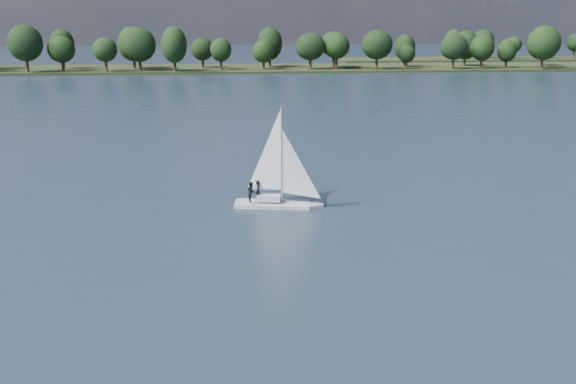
{
  "coord_description": "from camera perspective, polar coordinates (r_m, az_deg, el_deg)",
  "views": [
    {
      "loc": [
        1.8,
        -18.11,
        16.55
      ],
      "look_at": [
        6.72,
        34.24,
        2.5
      ],
      "focal_mm": 40.0,
      "sensor_mm": 36.0,
      "label": 1
    }
  ],
  "objects": [
    {
      "name": "treeline",
      "position": [
        227.38,
        -10.83,
        12.56
      ],
      "size": [
        562.47,
        74.15,
        17.96
      ],
      "color": "black",
      "rests_on": "ground"
    },
    {
      "name": "ground",
      "position": [
        119.28,
        -6.22,
        6.9
      ],
      "size": [
        700.0,
        700.0,
        0.0
      ],
      "primitive_type": "plane",
      "color": "#233342",
      "rests_on": "ground"
    },
    {
      "name": "far_shore",
      "position": [
        230.71,
        -5.9,
        10.77
      ],
      "size": [
        660.0,
        40.0,
        1.5
      ],
      "primitive_type": "cube",
      "color": "black",
      "rests_on": "ground"
    },
    {
      "name": "sailboat",
      "position": [
        58.39,
        -1.3,
        1.25
      ],
      "size": [
        7.65,
        3.28,
        9.75
      ],
      "rotation": [
        0.0,
        0.0,
        -0.17
      ],
      "color": "silver",
      "rests_on": "ground"
    }
  ]
}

